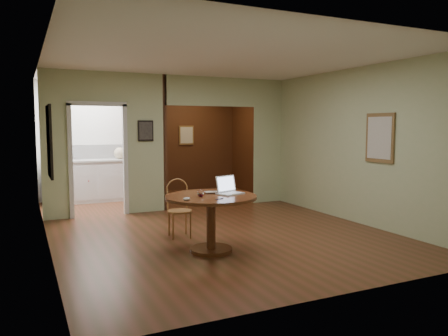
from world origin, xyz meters
name	(u,v)px	position (x,y,z in m)	size (l,w,h in m)	color
floor	(229,238)	(0.00, 0.00, 0.00)	(5.00, 5.00, 0.00)	#4C2C15
room_shell	(144,145)	(-0.47, 3.10, 1.29)	(5.20, 7.50, 5.00)	white
dining_table	(211,210)	(-0.53, -0.55, 0.57)	(1.23, 1.23, 0.77)	#5E3117
chair	(179,205)	(-0.65, 0.41, 0.49)	(0.41, 0.41, 0.89)	#966535
open_laptop	(228,189)	(-0.24, -0.49, 0.83)	(0.40, 0.39, 0.24)	white
closed_laptop	(217,193)	(-0.38, -0.43, 0.78)	(0.33, 0.21, 0.03)	#BCBBC1
mouse	(187,199)	(-0.96, -0.79, 0.79)	(0.10, 0.06, 0.04)	white
wine_glass	(201,193)	(-0.69, -0.59, 0.82)	(0.09, 0.09, 0.10)	white
pen	(219,199)	(-0.55, -0.87, 0.77)	(0.01, 0.01, 0.13)	#0B1051
kitchen_cabinet	(94,180)	(-1.35, 4.20, 0.47)	(2.06, 0.60, 0.94)	silver
grocery_bag	(120,153)	(-0.76, 4.20, 1.07)	(0.26, 0.23, 0.26)	beige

